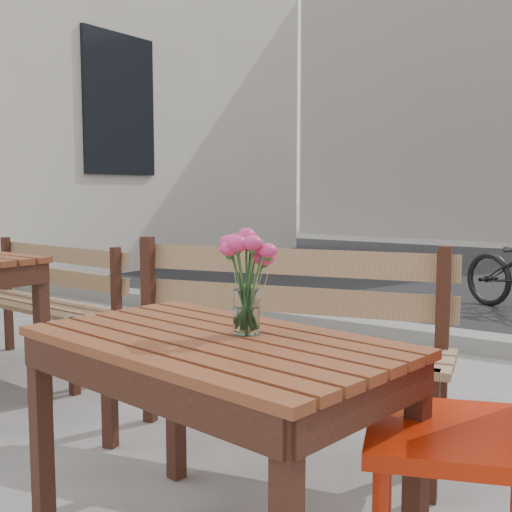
# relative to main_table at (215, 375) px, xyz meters

# --- Properties ---
(main_table) EXTENTS (1.20, 0.80, 0.69)m
(main_table) POSITION_rel_main_table_xyz_m (0.00, 0.00, 0.00)
(main_table) COLOR brown
(main_table) RESTS_ON ground
(main_bench) EXTENTS (1.54, 0.77, 0.92)m
(main_bench) POSITION_rel_main_table_xyz_m (-0.31, 0.82, -0.02)
(main_bench) COLOR #896447
(main_bench) RESTS_ON ground
(red_chair) EXTENTS (0.60, 0.60, 0.94)m
(red_chair) POSITION_rel_main_table_xyz_m (0.74, 0.23, -0.03)
(red_chair) COLOR #B52107
(red_chair) RESTS_ON ground
(main_vase) EXTENTS (0.17, 0.17, 0.32)m
(main_vase) POSITION_rel_main_table_xyz_m (0.05, 0.09, 0.31)
(main_vase) COLOR white
(main_vase) RESTS_ON main_table
(second_bench) EXTENTS (1.33, 0.49, 0.81)m
(second_bench) POSITION_rel_main_table_xyz_m (-2.18, 1.08, -0.09)
(second_bench) COLOR #896447
(second_bench) RESTS_ON ground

